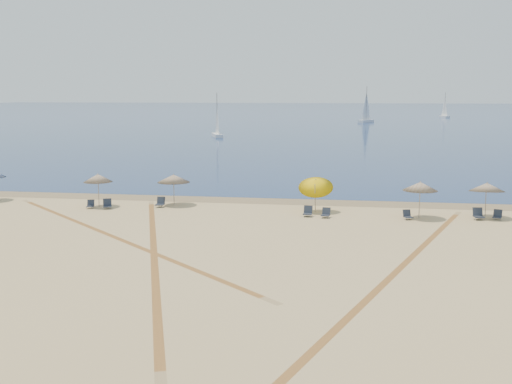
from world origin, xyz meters
TOP-DOWN VIEW (x-y plane):
  - ground at (0.00, 0.00)m, footprint 160.00×160.00m
  - ocean at (0.00, 225.00)m, footprint 500.00×500.00m
  - wet_sand at (0.00, 24.00)m, footprint 500.00×500.00m
  - umbrella_1 at (-11.25, 19.88)m, footprint 2.02×2.02m
  - umbrella_2 at (-6.17, 21.31)m, footprint 2.34×2.34m
  - umbrella_3 at (4.04, 20.18)m, footprint 2.34×2.32m
  - umbrella_4 at (10.75, 19.22)m, footprint 2.22×2.22m
  - umbrella_5 at (15.03, 20.08)m, footprint 2.29×2.34m
  - chair_1 at (-11.57, 19.15)m, footprint 0.60×0.66m
  - chair_2 at (-10.34, 19.18)m, footprint 0.79×0.84m
  - chair_3 at (-6.89, 20.38)m, footprint 0.59×0.69m
  - chair_4 at (3.63, 18.66)m, footprint 0.61×0.70m
  - chair_5 at (4.80, 18.44)m, footprint 0.64×0.71m
  - chair_6 at (9.98, 18.69)m, footprint 0.66×0.72m
  - chair_7 at (14.43, 19.32)m, footprint 0.69×0.78m
  - chair_8 at (15.64, 19.49)m, footprint 0.70×0.75m
  - sailboat_0 at (10.77, 144.06)m, footprint 4.41×6.42m
  - sailboat_1 at (-17.30, 87.23)m, footprint 3.13×5.41m
  - sailboat_2 at (36.46, 180.90)m, footprint 2.75×5.49m
  - tire_tracks at (-0.59, 9.38)m, footprint 54.13×42.18m

SIDE VIEW (x-z plane):
  - ground at x=0.00m, z-range 0.00..0.00m
  - tire_tracks at x=-0.59m, z-range 0.00..0.00m
  - wet_sand at x=0.00m, z-range 0.00..0.00m
  - ocean at x=0.00m, z-range 0.01..0.01m
  - chair_1 at x=-11.57m, z-range -0.04..0.55m
  - chair_6 at x=9.98m, z-range -0.04..0.57m
  - chair_8 at x=15.64m, z-range -0.04..0.59m
  - chair_5 at x=4.80m, z-range -0.04..0.60m
  - chair_4 at x=3.63m, z-range -0.04..0.64m
  - chair_2 at x=-10.34m, z-range -0.04..0.65m
  - chair_3 at x=-6.89m, z-range -0.04..0.66m
  - chair_7 at x=14.43m, z-range -0.04..0.70m
  - umbrella_2 at x=-6.17m, z-range 0.79..3.04m
  - umbrella_3 at x=4.04m, z-range 0.56..3.29m
  - umbrella_5 at x=15.03m, z-range 0.80..3.16m
  - umbrella_1 at x=-11.25m, z-range 0.85..3.22m
  - umbrella_4 at x=10.75m, z-range 0.86..3.26m
  - sailboat_1 at x=-17.30m, z-range -1.55..6.31m
  - sailboat_2 at x=36.46m, z-range -1.57..6.36m
  - sailboat_0 at x=10.77m, z-range -1.88..7.64m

